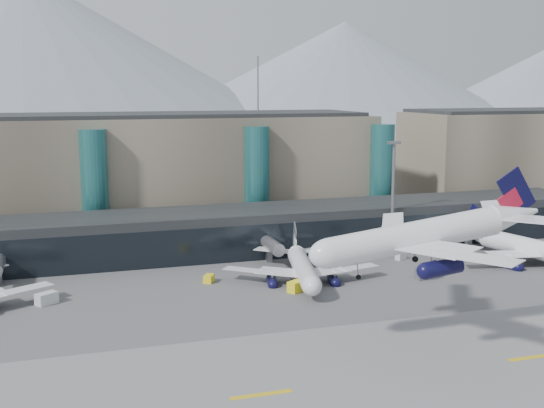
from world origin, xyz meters
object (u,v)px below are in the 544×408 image
(lightmast_mid, at_px, (393,190))
(jet_parked_right, at_px, (518,240))
(veh_h, at_px, (297,286))
(hero_jet, at_px, (437,225))
(veh_c, at_px, (425,274))
(jet_parked_mid, at_px, (301,260))
(veh_d, at_px, (401,256))
(veh_b, at_px, (209,279))
(veh_a, at_px, (47,298))

(lightmast_mid, height_order, jet_parked_right, lightmast_mid)
(lightmast_mid, relative_size, veh_h, 6.94)
(hero_jet, bearing_deg, veh_c, 63.87)
(jet_parked_mid, height_order, veh_d, jet_parked_mid)
(jet_parked_right, height_order, veh_b, jet_parked_right)
(lightmast_mid, bearing_deg, veh_h, -143.46)
(hero_jet, height_order, veh_d, hero_jet)
(hero_jet, bearing_deg, veh_b, 123.87)
(veh_c, bearing_deg, lightmast_mid, 76.56)
(jet_parked_right, bearing_deg, veh_a, 77.14)
(jet_parked_right, height_order, veh_c, jet_parked_right)
(hero_jet, xyz_separation_m, veh_a, (-55.66, 35.96, -16.81))
(hero_jet, height_order, veh_a, hero_jet)
(jet_parked_mid, distance_m, veh_b, 18.57)
(veh_a, relative_size, veh_h, 0.99)
(lightmast_mid, height_order, jet_parked_mid, lightmast_mid)
(jet_parked_right, distance_m, veh_h, 55.00)
(jet_parked_right, xyz_separation_m, veh_d, (-24.37, 8.05, -3.79))
(veh_a, bearing_deg, lightmast_mid, -21.07)
(jet_parked_mid, height_order, jet_parked_right, jet_parked_right)
(veh_h, bearing_deg, veh_b, 109.93)
(jet_parked_right, xyz_separation_m, veh_h, (-54.34, -7.74, -3.52))
(veh_b, height_order, veh_d, veh_b)
(lightmast_mid, relative_size, veh_a, 7.00)
(jet_parked_mid, relative_size, veh_h, 8.86)
(veh_c, xyz_separation_m, veh_h, (-27.19, -0.32, -0.07))
(lightmast_mid, height_order, hero_jet, lightmast_mid)
(hero_jet, xyz_separation_m, veh_b, (-25.54, 40.80, -17.08))
(jet_parked_right, bearing_deg, veh_b, 73.55)
(lightmast_mid, xyz_separation_m, veh_d, (-1.43, -7.48, -13.67))
(hero_jet, xyz_separation_m, jet_parked_mid, (-7.55, 37.54, -13.86))
(veh_b, bearing_deg, veh_c, -74.78)
(jet_parked_mid, relative_size, veh_c, 8.30)
(lightmast_mid, distance_m, veh_h, 41.31)
(lightmast_mid, xyz_separation_m, veh_h, (-31.40, -23.27, -13.40))
(lightmast_mid, relative_size, veh_b, 9.85)
(lightmast_mid, height_order, veh_d, lightmast_mid)
(lightmast_mid, distance_m, hero_jet, 57.08)
(hero_jet, distance_m, jet_parked_mid, 40.72)
(lightmast_mid, relative_size, jet_parked_mid, 0.78)
(veh_d, bearing_deg, lightmast_mid, 52.67)
(lightmast_mid, xyz_separation_m, veh_a, (-75.95, -17.29, -13.39))
(lightmast_mid, xyz_separation_m, veh_c, (-4.21, -22.95, -13.32))
(jet_parked_right, bearing_deg, lightmast_mid, 42.02)
(veh_a, bearing_deg, veh_d, -26.40)
(veh_d, bearing_deg, veh_h, -178.69)
(lightmast_mid, bearing_deg, veh_d, -100.85)
(hero_jet, bearing_deg, jet_parked_right, 42.93)
(veh_b, xyz_separation_m, veh_h, (14.43, -10.82, 0.27))
(veh_d, bearing_deg, jet_parked_right, -44.76)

